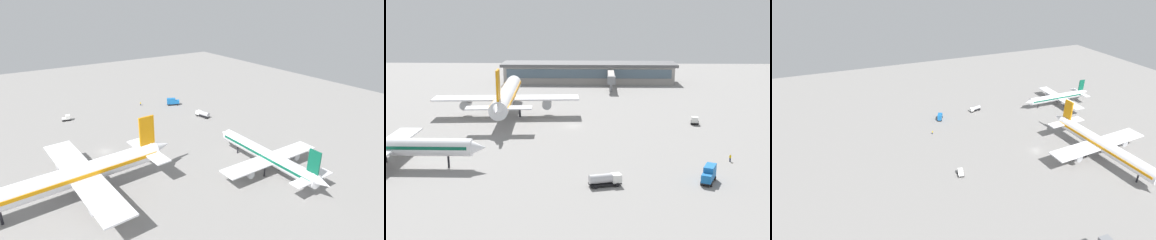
% 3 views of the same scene
% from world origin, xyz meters
% --- Properties ---
extents(ground, '(288.00, 288.00, 0.00)m').
position_xyz_m(ground, '(0.00, 0.00, 0.00)').
color(ground, gray).
extents(terminal_building, '(76.22, 15.67, 8.57)m').
position_xyz_m(terminal_building, '(-4.41, -77.94, 4.37)').
color(terminal_building, '#9E9993').
rests_on(terminal_building, ground).
extents(airplane_at_gate, '(41.24, 32.94, 12.58)m').
position_xyz_m(airplane_at_gate, '(37.78, 35.57, 4.57)').
color(airplane_at_gate, white).
rests_on(airplane_at_gate, ground).
extents(airplane_taxiing, '(45.14, 56.20, 17.09)m').
position_xyz_m(airplane_taxiing, '(20.98, -14.11, 6.21)').
color(airplane_taxiing, white).
rests_on(airplane_taxiing, ground).
extents(fuel_truck, '(6.58, 3.47, 2.50)m').
position_xyz_m(fuel_truck, '(-8.05, 45.35, 1.39)').
color(fuel_truck, black).
rests_on(fuel_truck, ground).
extents(catering_truck, '(4.05, 5.88, 3.30)m').
position_xyz_m(catering_truck, '(-28.55, 42.78, 1.70)').
color(catering_truck, black).
rests_on(catering_truck, ground).
extents(baggage_tug, '(2.82, 3.54, 2.30)m').
position_xyz_m(baggage_tug, '(-35.48, -3.32, 1.16)').
color(baggage_tug, black).
rests_on(baggage_tug, ground).
extents(ground_crew_worker, '(0.53, 0.51, 1.67)m').
position_xyz_m(ground_crew_worker, '(-36.36, 30.02, 0.85)').
color(ground_crew_worker, '#1E2338').
rests_on(ground_crew_worker, ground).
extents(jet_bridge, '(3.38, 21.52, 6.74)m').
position_xyz_m(jet_bridge, '(-13.46, -59.87, 5.14)').
color(jet_bridge, '#9E9993').
rests_on(jet_bridge, ground).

